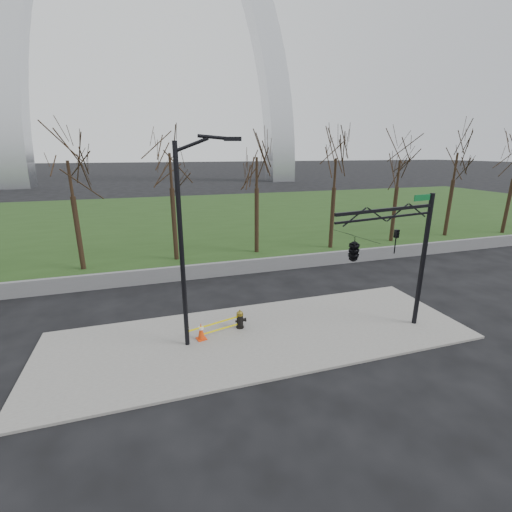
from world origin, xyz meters
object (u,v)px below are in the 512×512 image
object	(u,v)px
street_light	(187,234)
traffic_signal_mast	(369,246)
traffic_cone	(201,331)
fire_hydrant	(240,319)

from	to	relation	value
street_light	traffic_signal_mast	distance (m)	6.97
traffic_cone	street_light	bearing A→B (deg)	-143.03
fire_hydrant	traffic_cone	size ratio (longest dim) A/B	1.16
fire_hydrant	street_light	bearing A→B (deg)	-157.23
street_light	traffic_cone	bearing A→B (deg)	54.58
fire_hydrant	traffic_signal_mast	bearing A→B (deg)	-25.31
street_light	traffic_signal_mast	size ratio (longest dim) A/B	1.37
fire_hydrant	traffic_cone	xyz separation A→B (m)	(-1.81, -0.48, -0.03)
fire_hydrant	street_light	xyz separation A→B (m)	(-2.20, -0.77, 4.20)
traffic_signal_mast	traffic_cone	bearing A→B (deg)	152.90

